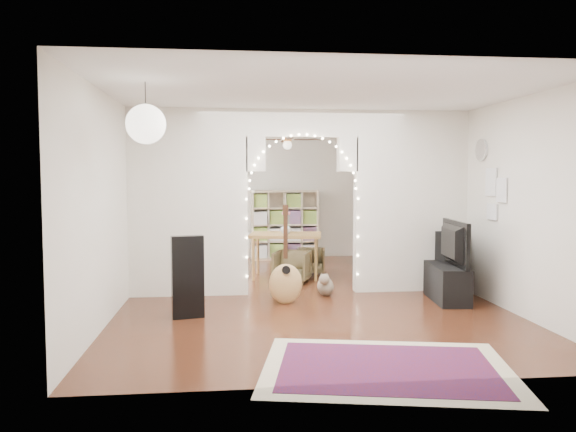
{
  "coord_description": "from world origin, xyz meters",
  "views": [
    {
      "loc": [
        -1.09,
        -8.2,
        1.72
      ],
      "look_at": [
        -0.17,
        0.3,
        1.12
      ],
      "focal_mm": 35.0,
      "sensor_mm": 36.0,
      "label": 1
    }
  ],
  "objects": [
    {
      "name": "wall_right",
      "position": [
        2.5,
        0.0,
        1.35
      ],
      "size": [
        0.02,
        7.5,
        2.7
      ],
      "primitive_type": "cube",
      "color": "silver",
      "rests_on": "floor"
    },
    {
      "name": "fairy_lights",
      "position": [
        0.0,
        -0.13,
        1.55
      ],
      "size": [
        1.64,
        0.04,
        1.6
      ],
      "primitive_type": null,
      "color": "#FFEABF",
      "rests_on": "divider_wall"
    },
    {
      "name": "tv",
      "position": [
        1.93,
        -0.79,
        0.81
      ],
      "size": [
        0.24,
        1.08,
        0.62
      ],
      "primitive_type": "imported",
      "rotation": [
        0.0,
        0.0,
        1.47
      ],
      "color": "black",
      "rests_on": "media_console"
    },
    {
      "name": "dining_table",
      "position": [
        -0.1,
        1.28,
        0.68
      ],
      "size": [
        1.32,
        0.99,
        0.76
      ],
      "rotation": [
        0.0,
        0.0,
        -0.17
      ],
      "color": "brown",
      "rests_on": "floor"
    },
    {
      "name": "dining_chair_left",
      "position": [
        -0.05,
        0.83,
        0.26
      ],
      "size": [
        0.71,
        0.72,
        0.52
      ],
      "primitive_type": "imported",
      "rotation": [
        0.0,
        0.0,
        -0.35
      ],
      "color": "brown",
      "rests_on": "floor"
    },
    {
      "name": "picture_frames",
      "position": [
        2.48,
        -1.0,
        1.5
      ],
      "size": [
        0.02,
        0.5,
        0.7
      ],
      "primitive_type": null,
      "color": "white",
      "rests_on": "wall_right"
    },
    {
      "name": "guitar_case",
      "position": [
        -1.58,
        -1.35,
        0.5
      ],
      "size": [
        0.4,
        0.21,
        1.01
      ],
      "primitive_type": "cube",
      "rotation": [
        0.0,
        0.0,
        0.21
      ],
      "color": "black",
      "rests_on": "floor"
    },
    {
      "name": "dining_chair_right",
      "position": [
        0.37,
        1.57,
        0.23
      ],
      "size": [
        0.57,
        0.58,
        0.46
      ],
      "primitive_type": "imported",
      "rotation": [
        0.0,
        0.0,
        -0.17
      ],
      "color": "brown",
      "rests_on": "floor"
    },
    {
      "name": "tabby_cat",
      "position": [
        0.31,
        -0.27,
        0.15
      ],
      "size": [
        0.33,
        0.56,
        0.37
      ],
      "rotation": [
        0.0,
        0.0,
        -0.29
      ],
      "color": "brown",
      "rests_on": "floor"
    },
    {
      "name": "bookcase",
      "position": [
        0.11,
        3.5,
        0.72
      ],
      "size": [
        1.44,
        0.64,
        1.44
      ],
      "primitive_type": "cube",
      "rotation": [
        0.0,
        0.0,
        0.21
      ],
      "color": "tan",
      "rests_on": "floor"
    },
    {
      "name": "wall_back",
      "position": [
        0.0,
        3.75,
        1.35
      ],
      "size": [
        5.0,
        0.02,
        2.7
      ],
      "primitive_type": "cube",
      "color": "silver",
      "rests_on": "floor"
    },
    {
      "name": "ceiling",
      "position": [
        0.0,
        0.0,
        2.7
      ],
      "size": [
        5.0,
        7.5,
        0.02
      ],
      "primitive_type": "cube",
      "color": "white",
      "rests_on": "wall_back"
    },
    {
      "name": "wall_front",
      "position": [
        0.0,
        -3.75,
        1.35
      ],
      "size": [
        5.0,
        0.02,
        2.7
      ],
      "primitive_type": "cube",
      "color": "silver",
      "rests_on": "floor"
    },
    {
      "name": "floor_speaker",
      "position": [
        2.2,
        -0.25,
        0.45
      ],
      "size": [
        0.4,
        0.37,
        0.91
      ],
      "rotation": [
        0.0,
        0.0,
        0.18
      ],
      "color": "black",
      "rests_on": "floor"
    },
    {
      "name": "divider_wall",
      "position": [
        0.0,
        0.0,
        1.42
      ],
      "size": [
        5.0,
        0.2,
        2.7
      ],
      "color": "silver",
      "rests_on": "floor"
    },
    {
      "name": "wall_left",
      "position": [
        -2.5,
        0.0,
        1.35
      ],
      "size": [
        0.02,
        7.5,
        2.7
      ],
      "primitive_type": "cube",
      "color": "silver",
      "rests_on": "floor"
    },
    {
      "name": "area_rug",
      "position": [
        0.32,
        -3.4,
        0.01
      ],
      "size": [
        2.49,
        2.07,
        0.02
      ],
      "primitive_type": "cube",
      "rotation": [
        0.0,
        0.0,
        -0.2
      ],
      "color": "maroon",
      "rests_on": "floor"
    },
    {
      "name": "media_console",
      "position": [
        1.93,
        -0.79,
        0.25
      ],
      "size": [
        0.49,
        1.03,
        0.5
      ],
      "primitive_type": "cube",
      "rotation": [
        0.0,
        0.0,
        -0.1
      ],
      "color": "black",
      "rests_on": "floor"
    },
    {
      "name": "wall_clock",
      "position": [
        2.48,
        -0.6,
        2.1
      ],
      "size": [
        0.03,
        0.31,
        0.31
      ],
      "primitive_type": "cylinder",
      "rotation": [
        0.0,
        1.57,
        0.0
      ],
      "color": "white",
      "rests_on": "wall_right"
    },
    {
      "name": "floor",
      "position": [
        0.0,
        0.0,
        0.0
      ],
      "size": [
        7.5,
        7.5,
        0.0
      ],
      "primitive_type": "plane",
      "color": "black",
      "rests_on": "ground"
    },
    {
      "name": "acoustic_guitar",
      "position": [
        -0.32,
        -0.74,
        0.5
      ],
      "size": [
        0.48,
        0.3,
        1.14
      ],
      "rotation": [
        0.0,
        0.0,
        -0.34
      ],
      "color": "#BE7E4C",
      "rests_on": "floor"
    },
    {
      "name": "window",
      "position": [
        -2.47,
        1.8,
        1.5
      ],
      "size": [
        0.04,
        1.2,
        1.4
      ],
      "primitive_type": "cube",
      "color": "white",
      "rests_on": "wall_left"
    },
    {
      "name": "ceiling_fan",
      "position": [
        0.0,
        2.0,
        2.4
      ],
      "size": [
        1.1,
        1.1,
        0.3
      ],
      "primitive_type": null,
      "color": "#D58D47",
      "rests_on": "ceiling"
    },
    {
      "name": "paper_lantern",
      "position": [
        -1.9,
        -2.4,
        2.25
      ],
      "size": [
        0.4,
        0.4,
        0.4
      ],
      "primitive_type": "sphere",
      "color": "white",
      "rests_on": "ceiling"
    },
    {
      "name": "flower_vase",
      "position": [
        -0.1,
        1.28,
        0.85
      ],
      "size": [
        0.21,
        0.21,
        0.19
      ],
      "primitive_type": "imported",
      "rotation": [
        0.0,
        0.0,
        -0.17
      ],
      "color": "white",
      "rests_on": "dining_table"
    }
  ]
}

